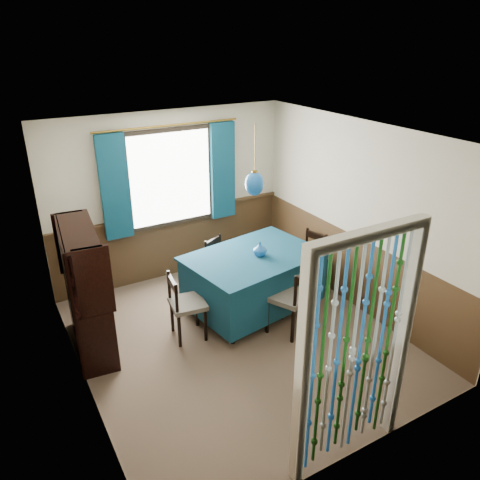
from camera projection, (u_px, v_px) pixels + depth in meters
floor at (238, 339)px, 5.77m from camera, size 4.00×4.00×0.00m
ceiling at (237, 136)px, 4.74m from camera, size 4.00×4.00×0.00m
wall_back at (170, 197)px, 6.84m from camera, size 3.60×0.00×3.60m
wall_front at (363, 340)px, 3.67m from camera, size 3.60×0.00×3.60m
wall_left at (73, 287)px, 4.44m from camera, size 0.00×4.00×4.00m
wall_right at (358, 218)px, 6.07m from camera, size 0.00×4.00×4.00m
wainscot_back at (174, 244)px, 7.13m from camera, size 3.60×0.00×3.60m
wainscot_front at (353, 412)px, 3.99m from camera, size 3.60×0.00×3.60m
wainscot_left at (85, 351)px, 4.75m from camera, size 0.00×4.00×4.00m
wainscot_right at (351, 269)px, 6.37m from camera, size 0.00×4.00×4.00m
window at (170, 178)px, 6.68m from camera, size 1.32×0.12×1.42m
doorway at (355, 357)px, 3.80m from camera, size 1.16×0.12×2.18m
dining_table at (253, 279)px, 6.20m from camera, size 1.85×1.42×0.82m
chair_near at (290, 297)px, 5.73m from camera, size 0.60×0.59×0.92m
chair_far at (221, 263)px, 6.69m from camera, size 0.52×0.51×0.80m
chair_left at (185, 304)px, 5.64m from camera, size 0.46×0.48×0.86m
chair_right at (309, 259)px, 6.77m from camera, size 0.49×0.51×0.85m
sideboard at (88, 307)px, 5.41m from camera, size 0.52×1.21×1.54m
pendant_lamp at (254, 183)px, 5.66m from camera, size 0.24×0.24×0.87m
vase_table at (260, 250)px, 6.01m from camera, size 0.21×0.21×0.17m
bowl_shelf at (91, 271)px, 5.09m from camera, size 0.27×0.27×0.06m
vase_sideboard at (86, 275)px, 5.46m from camera, size 0.21×0.21×0.20m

